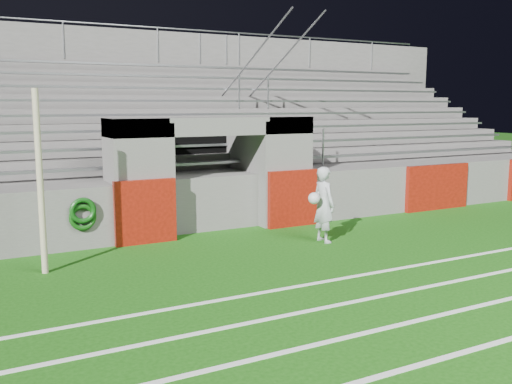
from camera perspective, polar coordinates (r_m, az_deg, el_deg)
ground at (r=10.35m, az=3.78°, el=-7.46°), size 90.00×90.00×0.00m
field_post at (r=10.29m, az=-20.78°, el=0.88°), size 0.11×0.11×3.15m
stadium_structure at (r=17.27m, az=-10.35°, el=3.98°), size 26.00×8.48×5.42m
goalkeeper_with_ball at (r=12.05m, az=6.77°, el=-1.22°), size 0.64×0.60×1.61m
hose_coil at (r=11.75m, az=-16.93°, el=-2.12°), size 0.54×0.15×0.67m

